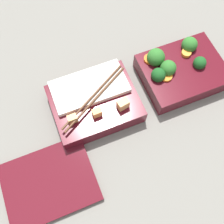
# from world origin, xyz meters

# --- Properties ---
(ground_plane) EXTENTS (3.00, 3.00, 0.00)m
(ground_plane) POSITION_xyz_m (0.00, 0.00, 0.00)
(ground_plane) COLOR slate
(bento_tray_vegetable) EXTENTS (0.20, 0.15, 0.08)m
(bento_tray_vegetable) POSITION_xyz_m (-0.11, -0.01, 0.03)
(bento_tray_vegetable) COLOR #510F19
(bento_tray_vegetable) RESTS_ON ground_plane
(bento_tray_rice) EXTENTS (0.20, 0.15, 0.07)m
(bento_tray_rice) POSITION_xyz_m (0.12, -0.01, 0.03)
(bento_tray_rice) COLOR #510F19
(bento_tray_rice) RESTS_ON ground_plane
(bento_lid) EXTENTS (0.19, 0.15, 0.01)m
(bento_lid) POSITION_xyz_m (0.27, 0.13, 0.01)
(bento_lid) COLOR #510F19
(bento_lid) RESTS_ON ground_plane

